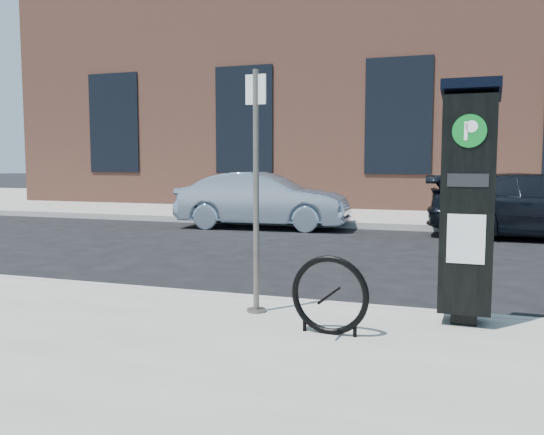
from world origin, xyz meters
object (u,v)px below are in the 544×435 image
at_px(bike_rack, 330,296).
at_px(car_silver, 263,200).
at_px(sign_pole, 256,194).
at_px(car_dark, 544,206).
at_px(parking_kiosk, 468,201).

distance_m(bike_rack, car_silver, 9.24).
xyz_separation_m(sign_pole, bike_rack, (0.85, -0.48, -0.83)).
bearing_deg(car_dark, parking_kiosk, 170.30).
bearing_deg(car_dark, car_silver, 91.57).
bearing_deg(parking_kiosk, car_silver, 123.12).
height_order(parking_kiosk, sign_pole, sign_pole).
height_order(parking_kiosk, car_dark, parking_kiosk).
height_order(sign_pole, car_silver, sign_pole).
xyz_separation_m(car_silver, car_dark, (6.27, 0.02, 0.00)).
relative_size(parking_kiosk, car_dark, 0.46).
height_order(sign_pole, car_dark, sign_pole).
bearing_deg(car_silver, car_dark, -94.37).
bearing_deg(car_silver, bike_rack, -161.24).
height_order(bike_rack, car_dark, car_dark).
relative_size(bike_rack, car_dark, 0.15).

